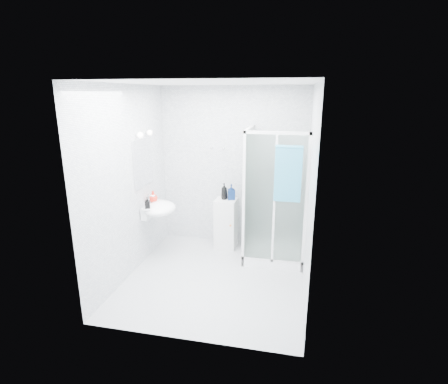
% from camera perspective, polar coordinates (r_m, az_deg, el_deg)
% --- Properties ---
extents(room, '(2.40, 2.60, 2.60)m').
position_cam_1_polar(room, '(4.52, -1.55, 0.68)').
color(room, silver).
rests_on(room, ground).
extents(shower_enclosure, '(0.90, 0.95, 2.00)m').
position_cam_1_polar(shower_enclosure, '(5.41, 7.40, -6.36)').
color(shower_enclosure, white).
rests_on(shower_enclosure, ground).
extents(wall_basin, '(0.46, 0.56, 0.35)m').
position_cam_1_polar(wall_basin, '(5.38, -10.64, -2.71)').
color(wall_basin, white).
rests_on(wall_basin, ground).
extents(mirror, '(0.02, 0.60, 0.70)m').
position_cam_1_polar(mirror, '(5.28, -13.03, 4.72)').
color(mirror, white).
rests_on(mirror, room).
extents(vanity_lights, '(0.10, 0.40, 0.08)m').
position_cam_1_polar(vanity_lights, '(5.20, -12.82, 9.25)').
color(vanity_lights, silver).
rests_on(vanity_lights, room).
extents(wall_hooks, '(0.23, 0.06, 0.03)m').
position_cam_1_polar(wall_hooks, '(5.71, -1.04, 7.16)').
color(wall_hooks, silver).
rests_on(wall_hooks, room).
extents(storage_cabinet, '(0.35, 0.37, 0.82)m').
position_cam_1_polar(storage_cabinet, '(5.77, 0.32, -5.16)').
color(storage_cabinet, silver).
rests_on(storage_cabinet, ground).
extents(hand_towel, '(0.36, 0.05, 0.76)m').
position_cam_1_polar(hand_towel, '(4.71, 10.43, 3.13)').
color(hand_towel, teal).
rests_on(hand_towel, shower_enclosure).
extents(shampoo_bottle_a, '(0.12, 0.12, 0.27)m').
position_cam_1_polar(shampoo_bottle_a, '(5.62, 0.03, 0.12)').
color(shampoo_bottle_a, black).
rests_on(shampoo_bottle_a, storage_cabinet).
extents(shampoo_bottle_b, '(0.14, 0.15, 0.25)m').
position_cam_1_polar(shampoo_bottle_b, '(5.61, 1.19, 0.01)').
color(shampoo_bottle_b, navy).
rests_on(shampoo_bottle_b, storage_cabinet).
extents(soap_dispenser_orange, '(0.15, 0.15, 0.18)m').
position_cam_1_polar(soap_dispenser_orange, '(5.47, -11.51, -0.74)').
color(soap_dispenser_orange, red).
rests_on(soap_dispenser_orange, wall_basin).
extents(soap_dispenser_black, '(0.10, 0.10, 0.16)m').
position_cam_1_polar(soap_dispenser_black, '(5.20, -12.41, -1.73)').
color(soap_dispenser_black, black).
rests_on(soap_dispenser_black, wall_basin).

